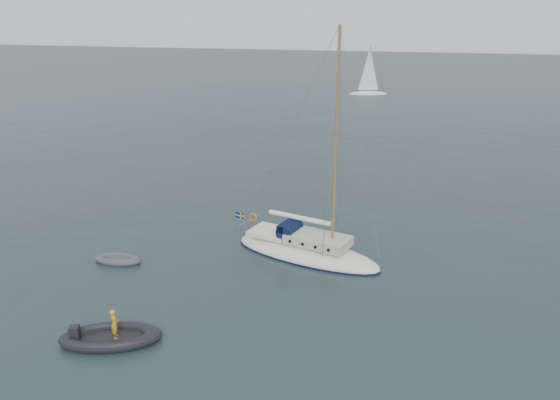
# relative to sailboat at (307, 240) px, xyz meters

# --- Properties ---
(ground) EXTENTS (300.00, 300.00, 0.00)m
(ground) POSITION_rel_sailboat_xyz_m (1.38, -1.37, -0.97)
(ground) COLOR black
(ground) RESTS_ON ground
(sailboat) EXTENTS (8.99, 2.69, 12.80)m
(sailboat) POSITION_rel_sailboat_xyz_m (0.00, 0.00, 0.00)
(sailboat) COLOR white
(sailboat) RESTS_ON ground
(dinghy) EXTENTS (2.61, 1.18, 0.37)m
(dinghy) POSITION_rel_sailboat_xyz_m (-9.76, -3.13, -0.80)
(dinghy) COLOR #4D4D51
(dinghy) RESTS_ON ground
(rib) EXTENTS (4.18, 1.90, 1.51)m
(rib) POSITION_rel_sailboat_xyz_m (-6.29, -9.92, -0.72)
(rib) COLOR black
(rib) RESTS_ON ground
(distant_yacht_c) EXTENTS (5.93, 3.17, 7.86)m
(distant_yacht_c) POSITION_rel_sailboat_xyz_m (-1.83, 60.06, 2.39)
(distant_yacht_c) COLOR white
(distant_yacht_c) RESTS_ON ground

